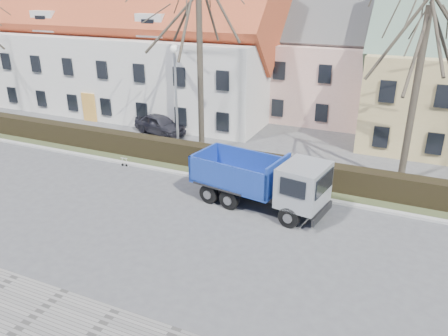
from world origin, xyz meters
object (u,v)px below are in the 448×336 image
at_px(cart_frame, 122,161).
at_px(dump_truck, 255,179).
at_px(streetlight, 176,103).
at_px(parked_car_a, 160,124).

bearing_deg(cart_frame, dump_truck, -9.49).
xyz_separation_m(streetlight, parked_car_a, (-3.44, 3.43, -2.72)).
distance_m(streetlight, parked_car_a, 5.56).
bearing_deg(dump_truck, streetlight, 156.43).
bearing_deg(parked_car_a, streetlight, -120.18).
height_order(streetlight, parked_car_a, streetlight).
relative_size(dump_truck, parked_car_a, 1.65).
relative_size(streetlight, cart_frame, 10.69).
bearing_deg(streetlight, parked_car_a, 135.08).
xyz_separation_m(cart_frame, parked_car_a, (-1.14, 6.14, 0.41)).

